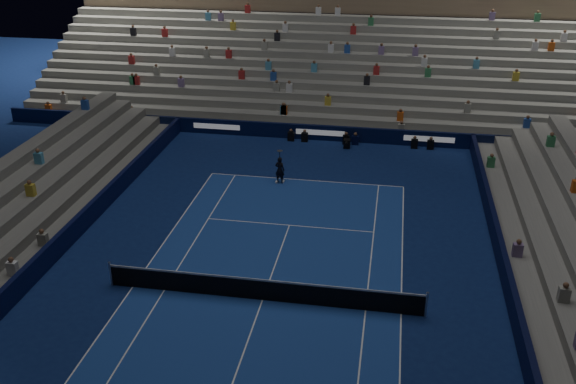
{
  "coord_description": "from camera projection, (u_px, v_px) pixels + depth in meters",
  "views": [
    {
      "loc": [
        4.61,
        -20.71,
        14.81
      ],
      "look_at": [
        0.0,
        6.0,
        2.0
      ],
      "focal_mm": 39.7,
      "sensor_mm": 36.0,
      "label": 1
    }
  ],
  "objects": [
    {
      "name": "sponsor_barrier_east",
      "position": [
        516.0,
        315.0,
        23.78
      ],
      "size": [
        0.25,
        37.0,
        1.0
      ],
      "primitive_type": "cube",
      "color": "black",
      "rests_on": "ground"
    },
    {
      "name": "broadcast_camera",
      "position": [
        347.0,
        143.0,
        40.54
      ],
      "size": [
        0.44,
        0.87,
        0.56
      ],
      "color": "black",
      "rests_on": "ground"
    },
    {
      "name": "tennis_player",
      "position": [
        280.0,
        170.0,
        35.46
      ],
      "size": [
        0.63,
        0.48,
        1.54
      ],
      "primitive_type": "imported",
      "rotation": [
        0.0,
        0.0,
        2.93
      ],
      "color": "black",
      "rests_on": "ground"
    },
    {
      "name": "court_surface",
      "position": [
        263.0,
        300.0,
        25.48
      ],
      "size": [
        10.97,
        23.77,
        0.01
      ],
      "primitive_type": "cube",
      "color": "navy",
      "rests_on": "ground"
    },
    {
      "name": "ground",
      "position": [
        263.0,
        300.0,
        25.48
      ],
      "size": [
        90.0,
        90.0,
        0.0
      ],
      "primitive_type": "plane",
      "color": "#0D1D50",
      "rests_on": "ground"
    },
    {
      "name": "tennis_net",
      "position": [
        262.0,
        289.0,
        25.27
      ],
      "size": [
        12.9,
        0.1,
        1.1
      ],
      "color": "#B2B2B7",
      "rests_on": "ground"
    },
    {
      "name": "sponsor_barrier_west",
      "position": [
        37.0,
        267.0,
        26.76
      ],
      "size": [
        0.25,
        37.0,
        1.0
      ],
      "primitive_type": "cube",
      "color": "black",
      "rests_on": "ground"
    },
    {
      "name": "sponsor_barrier_far",
      "position": [
        320.0,
        133.0,
        41.75
      ],
      "size": [
        44.0,
        0.25,
        1.0
      ],
      "primitive_type": "cube",
      "color": "black",
      "rests_on": "ground"
    },
    {
      "name": "grandstand_main",
      "position": [
        336.0,
        56.0,
        48.9
      ],
      "size": [
        44.0,
        15.2,
        11.2
      ],
      "color": "gray",
      "rests_on": "ground"
    }
  ]
}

